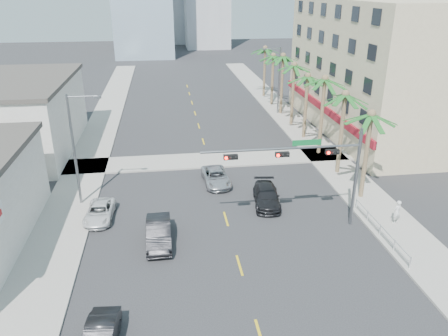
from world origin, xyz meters
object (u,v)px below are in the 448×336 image
traffic_signal_mast (314,163)px  car_lane_left (159,233)px  car_parked_far (100,212)px  car_lane_center (216,177)px  pedestrian (397,212)px  car_lane_right (266,196)px

traffic_signal_mast → car_lane_left: 11.62m
traffic_signal_mast → car_parked_far: (-15.18, 3.36, -4.47)m
car_lane_center → pedestrian: bearing=-40.2°
traffic_signal_mast → car_lane_right: (-2.21, 4.04, -4.36)m
car_parked_far → car_lane_left: bearing=-38.9°
traffic_signal_mast → car_lane_right: 6.34m
car_parked_far → car_lane_center: (9.44, 5.14, 0.06)m
car_parked_far → car_lane_center: size_ratio=0.90×
car_parked_far → car_lane_right: bearing=6.1°
car_parked_far → pedestrian: size_ratio=2.31×
car_lane_left → pedestrian: 17.22m
car_parked_far → car_lane_center: 10.74m
car_lane_left → car_lane_right: 9.75m
traffic_signal_mast → car_lane_right: size_ratio=2.29×
pedestrian → car_lane_right: bearing=-50.9°
car_lane_center → car_lane_left: bearing=-122.6°
car_lane_left → car_lane_center: 10.39m
car_parked_far → car_lane_right: car_lane_right is taller
car_lane_center → car_lane_right: 5.69m
car_lane_left → car_lane_right: car_lane_left is taller
car_lane_center → car_lane_right: size_ratio=0.97×
car_lane_right → car_lane_left: bearing=-144.3°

